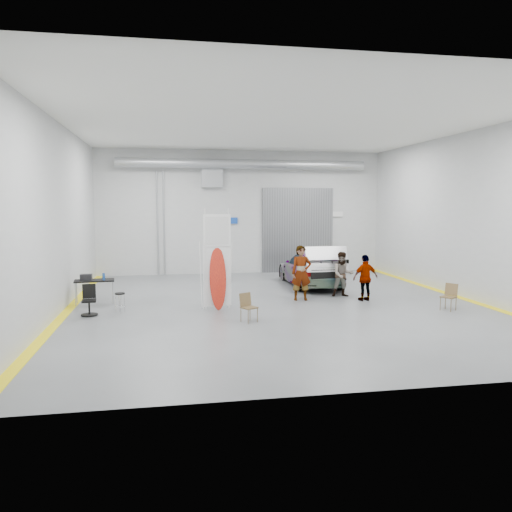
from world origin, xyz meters
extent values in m
plane|color=slate|center=(0.00, 0.00, 0.00)|extent=(16.00, 16.00, 0.00)
cube|color=#B5B7BA|center=(-7.00, 0.00, 3.00)|extent=(0.02, 16.00, 6.00)
cube|color=#B5B7BA|center=(7.00, 0.00, 3.00)|extent=(0.02, 16.00, 6.00)
cube|color=#B5B7BA|center=(0.00, 8.00, 3.00)|extent=(14.00, 0.02, 6.00)
cube|color=#B5B7BA|center=(0.00, -8.00, 3.00)|extent=(14.00, 0.02, 6.00)
cube|color=white|center=(0.00, 0.00, 6.00)|extent=(14.00, 16.00, 0.02)
cube|color=gray|center=(2.80, 7.92, 2.10)|extent=(3.60, 0.12, 4.20)
cube|color=#979AA0|center=(-1.50, 7.92, 4.80)|extent=(1.00, 0.50, 1.20)
cylinder|color=#979AA0|center=(0.00, 7.40, 5.30)|extent=(11.90, 0.44, 0.44)
cube|color=#1544B0|center=(-0.50, 7.92, 2.60)|extent=(0.50, 0.04, 0.30)
cube|color=white|center=(4.80, 7.92, 2.90)|extent=(0.70, 0.04, 0.25)
cylinder|color=#979AA0|center=(-3.80, 7.92, 2.50)|extent=(0.08, 0.08, 5.00)
cylinder|color=#979AA0|center=(-4.10, 7.92, 2.50)|extent=(0.08, 0.08, 5.00)
cube|color=yellow|center=(-6.85, 0.00, 0.01)|extent=(0.30, 16.00, 0.01)
cube|color=yellow|center=(6.85, 0.00, 0.01)|extent=(0.30, 16.00, 0.01)
imported|color=silver|center=(2.24, 3.73, 0.70)|extent=(2.05, 4.85, 1.40)
imported|color=#906F4F|center=(1.00, 0.65, 0.98)|extent=(0.75, 0.52, 1.96)
imported|color=slate|center=(2.68, 1.02, 0.83)|extent=(0.87, 0.70, 1.66)
imported|color=brown|center=(3.20, 0.14, 0.82)|extent=(1.00, 0.54, 1.64)
cube|color=white|center=(-2.12, -0.37, 1.09)|extent=(0.93, 0.16, 1.97)
ellipsoid|color=red|center=(-2.12, -0.45, 1.04)|extent=(0.58, 0.33, 2.08)
cube|color=white|center=(-2.12, -0.39, 2.57)|extent=(0.89, 0.16, 1.04)
cylinder|color=white|center=(-2.51, -0.37, 1.64)|extent=(0.03, 0.03, 3.28)
cylinder|color=white|center=(-1.74, -0.37, 1.64)|extent=(0.03, 0.03, 3.28)
cube|color=brown|center=(-1.37, -2.30, 0.43)|extent=(0.53, 0.53, 0.04)
cube|color=brown|center=(-1.37, -2.11, 0.65)|extent=(0.39, 0.27, 0.38)
cube|color=brown|center=(5.19, -1.87, 0.44)|extent=(0.55, 0.56, 0.04)
cube|color=brown|center=(5.19, -1.69, 0.67)|extent=(0.30, 0.39, 0.39)
cylinder|color=black|center=(-5.16, -0.34, 0.61)|extent=(0.31, 0.31, 0.05)
torus|color=silver|center=(-5.16, -0.34, 0.20)|extent=(0.32, 0.32, 0.02)
cylinder|color=#979AA0|center=(-6.75, 0.98, 0.39)|extent=(0.03, 0.03, 0.79)
cylinder|color=#979AA0|center=(-5.54, 0.98, 0.39)|extent=(0.03, 0.03, 0.79)
cylinder|color=#979AA0|center=(-6.75, 1.53, 0.39)|extent=(0.03, 0.03, 0.79)
cylinder|color=#979AA0|center=(-5.54, 1.53, 0.39)|extent=(0.03, 0.03, 0.79)
cube|color=black|center=(-6.14, 1.26, 0.81)|extent=(1.37, 0.78, 0.04)
cylinder|color=#1A479E|center=(-5.82, 1.15, 0.95)|extent=(0.09, 0.09, 0.24)
cube|color=black|center=(-6.42, 1.31, 0.93)|extent=(0.38, 0.24, 0.20)
cylinder|color=black|center=(-6.05, -0.63, 0.04)|extent=(0.50, 0.50, 0.04)
cylinder|color=black|center=(-6.05, -0.63, 0.25)|extent=(0.05, 0.05, 0.43)
cube|color=black|center=(-6.05, -0.63, 0.47)|extent=(0.45, 0.45, 0.06)
cube|color=black|center=(-6.05, -0.43, 0.74)|extent=(0.40, 0.09, 0.45)
cube|color=silver|center=(2.24, 1.57, 1.42)|extent=(1.63, 0.99, 0.04)
camera|label=1|loc=(-3.67, -16.30, 3.42)|focal=35.00mm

